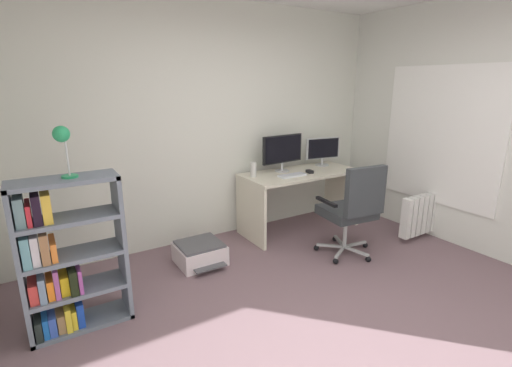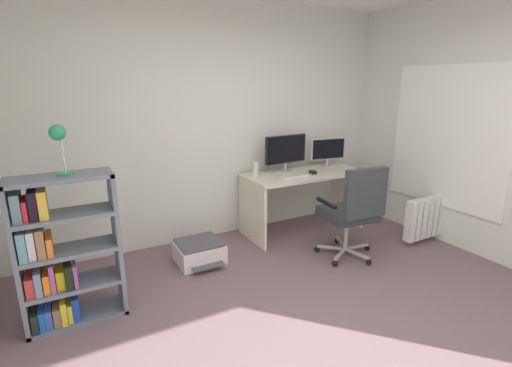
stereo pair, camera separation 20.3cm
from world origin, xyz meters
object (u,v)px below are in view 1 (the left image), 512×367
Objects in this scene: monitor_secondary at (323,149)px; bookshelf at (63,261)px; desk_lamp at (62,140)px; radiator at (426,213)px; keyboard at (292,175)px; computer_mouse at (310,172)px; printer at (200,253)px; desk at (300,187)px; desktop_speaker at (253,170)px; monitor_main at (283,150)px; office_chair at (353,207)px.

monitor_secondary is 0.42× the size of bookshelf.
desk_lamp is 3.93m from radiator.
keyboard is 1.69m from radiator.
computer_mouse reaches higher than printer.
desktop_speaker is at bearing 171.21° from desk.
desk_lamp is at bearing -158.28° from computer_mouse.
bookshelf is at bearing -169.05° from keyboard.
monitor_main is 5.85× the size of computer_mouse.
monitor_main is 0.50× the size of bookshelf.
desktop_speaker reaches higher than computer_mouse.
printer is 2.73m from radiator.
desktop_speaker is at bearing 19.68° from bookshelf.
computer_mouse is 0.09× the size of bookshelf.
desk is 0.69m from desktop_speaker.
computer_mouse reaches higher than keyboard.
keyboard is at bearing 104.02° from office_chair.
monitor_secondary is 0.77m from keyboard.
monitor_main is at bearing 98.32° from office_chair.
bookshelf is at bearing 174.92° from radiator.
desk is 1.54m from radiator.
radiator is at bearing -31.53° from desktop_speaker.
bookshelf is (-2.68, 0.26, -0.01)m from office_chair.
monitor_main is 0.57× the size of office_chair.
monitor_secondary is 1.48m from radiator.
monitor_main is 1.60m from printer.
bookshelf reaches higher than monitor_secondary.
printer is at bearing -169.98° from monitor_secondary.
computer_mouse is 0.59× the size of desktop_speaker.
office_chair is 2.73m from desk_lamp.
monitor_main is at bearing 6.07° from desktop_speaker.
bookshelf is (-2.77, -0.55, -0.21)m from computer_mouse.
monitor_main is 1.20× the size of monitor_secondary.
desk_lamp reaches higher than office_chair.
desktop_speaker is 0.17× the size of office_chair.
computer_mouse is (-0.41, -0.24, -0.20)m from monitor_secondary.
desk_lamp reaches higher than desktop_speaker.
printer is (-0.83, -0.29, -0.72)m from desktop_speaker.
desk reaches higher than printer.
bookshelf is (-2.53, -0.79, -0.46)m from monitor_main.
keyboard is 0.33× the size of office_chair.
printer is at bearing 19.83° from bookshelf.
computer_mouse is at bearing 84.24° from office_chair.
radiator is (3.86, -0.34, -0.25)m from bookshelf.
bookshelf is 2.23× the size of printer.
desktop_speaker is at bearing 19.46° from printer.
desk_lamp is (-2.38, -0.53, 0.68)m from keyboard.
office_chair reaches higher than keyboard.
monitor_main reaches higher than office_chair.
monitor_secondary is 1.23m from office_chair.
desk_lamp is 0.69× the size of printer.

